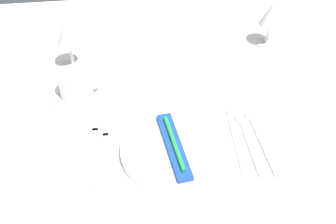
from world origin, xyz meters
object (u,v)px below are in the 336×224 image
Objects in this scene: fork_inner at (95,148)px; wine_glass_centre at (67,35)px; spoon_soup at (246,135)px; wine_glass_left at (271,16)px; fork_outer at (107,152)px; dinner_plate at (174,150)px; toothbrush_package at (174,145)px; dinner_knife at (237,141)px; spoon_dessert at (258,133)px; coffee_cup_left at (76,84)px.

wine_glass_centre is (-0.07, 0.34, 0.11)m from fork_inner.
wine_glass_left is at bearing 66.73° from spoon_soup.
fork_inner is (-0.03, 0.01, -0.00)m from fork_outer.
wine_glass_centre is (-0.26, 0.37, 0.10)m from dinner_plate.
toothbrush_package is 0.19m from fork_inner.
spoon_soup is at bearing 2.54° from fork_outer.
spoon_dessert reaches higher than dinner_knife.
wine_glass_left is at bearing 35.46° from fork_inner.
spoon_dessert is (0.38, 0.02, -0.00)m from fork_outer.
toothbrush_package is at bearing 0.00° from dinner_plate.
fork_inner is at bearing 177.03° from dinner_knife.
wine_glass_left reaches higher than coffee_cup_left.
fork_outer is at bearing 173.66° from dinner_plate.
dinner_plate is 0.19m from fork_inner.
dinner_knife is 0.56m from wine_glass_centre.
wine_glass_centre reaches higher than fork_inner.
coffee_cup_left is 0.16m from wine_glass_centre.
toothbrush_package is 0.19m from spoon_soup.
spoon_dessert is 1.99× the size of coffee_cup_left.
coffee_cup_left is at bearing -81.69° from wine_glass_centre.
spoon_dessert reaches higher than fork_outer.
dinner_plate is 0.33m from coffee_cup_left.
dinner_plate reaches higher than spoon_soup.
coffee_cup_left reaches higher than dinner_plate.
wine_glass_centre is (-0.10, 0.35, 0.11)m from fork_outer.
fork_inner is 1.43× the size of wine_glass_centre.
dinner_knife is (0.16, 0.01, -0.01)m from dinner_plate.
spoon_dessert is at bearing -35.37° from wine_glass_centre.
wine_glass_centre is (-0.42, 0.36, 0.11)m from dinner_knife.
wine_glass_left is (0.16, 0.38, 0.10)m from spoon_soup.
wine_glass_centre is (-0.02, 0.14, 0.06)m from coffee_cup_left.
fork_outer is 1.85× the size of coffee_cup_left.
dinner_plate reaches higher than fork_inner.
spoon_soup reaches higher than fork_outer.
toothbrush_package is at bearing -55.48° from wine_glass_centre.
spoon_dessert is (0.06, 0.02, 0.00)m from dinner_knife.
spoon_dessert is (0.22, 0.04, -0.02)m from toothbrush_package.
toothbrush_package is 0.96× the size of spoon_dessert.
toothbrush_package reaches higher than spoon_soup.
spoon_soup is (0.19, 0.03, -0.02)m from toothbrush_package.
dinner_plate is 1.68× the size of wine_glass_centre.
fork_outer is 0.23m from coffee_cup_left.
fork_outer is 0.38m from wine_glass_centre.
wine_glass_centre reaches higher than dinner_plate.
wine_glass_left is at bearing 4.13° from wine_glass_centre.
coffee_cup_left reaches higher than spoon_dessert.
toothbrush_package is 1.91× the size of coffee_cup_left.
wine_glass_left reaches higher than spoon_soup.
wine_glass_centre reaches higher than dinner_knife.
wine_glass_left is (0.51, 0.40, 0.10)m from fork_outer.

